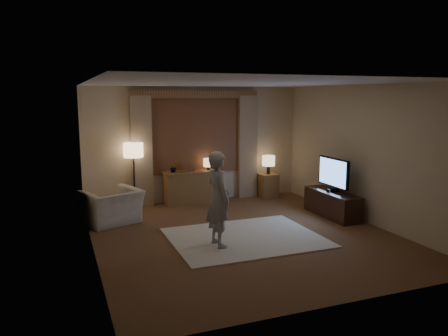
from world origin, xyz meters
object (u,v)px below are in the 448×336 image
sideboard (192,188)px  tv_stand (332,204)px  armchair (112,207)px  side_table (268,186)px  person (218,199)px

sideboard → tv_stand: size_ratio=0.86×
armchair → side_table: 3.86m
sideboard → side_table: (1.89, -0.05, -0.07)m
side_table → person: bearing=-129.3°
armchair → person: size_ratio=0.65×
sideboard → armchair: 2.09m
side_table → person: person is taller
armchair → person: 2.45m
armchair → side_table: (3.75, 0.90, -0.04)m
tv_stand → person: bearing=-162.6°
side_table → person: size_ratio=0.37×
armchair → side_table: armchair is taller
sideboard → side_table: size_ratio=2.14×
tv_stand → sideboard: bearing=139.2°
side_table → person: (-2.31, -2.83, 0.50)m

